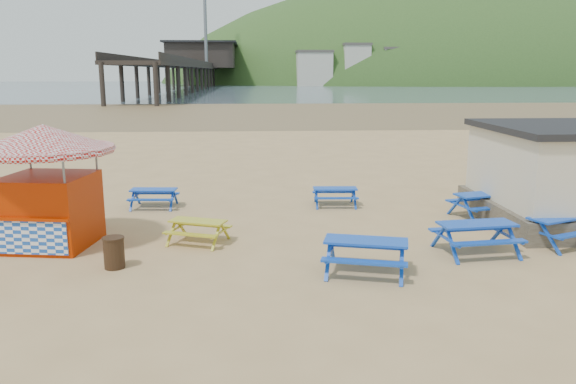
{
  "coord_description": "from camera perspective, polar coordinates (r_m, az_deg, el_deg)",
  "views": [
    {
      "loc": [
        -0.7,
        -16.09,
        4.79
      ],
      "look_at": [
        0.38,
        1.5,
        1.0
      ],
      "focal_mm": 35.0,
      "sensor_mm": 36.0,
      "label": 1
    }
  ],
  "objects": [
    {
      "name": "picnic_table_blue_d",
      "position": [
        13.78,
        7.89,
        -6.49
      ],
      "size": [
        2.33,
        2.05,
        0.83
      ],
      "rotation": [
        0.0,
        0.0,
        -0.26
      ],
      "color": "#002FB7",
      "rests_on": "ground"
    },
    {
      "name": "wet_sand",
      "position": [
        71.26,
        -2.99,
        8.28
      ],
      "size": [
        400.0,
        400.0,
        0.0
      ],
      "primitive_type": "plane",
      "color": "brown",
      "rests_on": "ground"
    },
    {
      "name": "litter_bin",
      "position": [
        14.64,
        -17.26,
        -5.87
      ],
      "size": [
        0.54,
        0.54,
        0.79
      ],
      "color": "#331B11",
      "rests_on": "ground"
    },
    {
      "name": "picnic_table_blue_b",
      "position": [
        20.48,
        4.79,
        -0.48
      ],
      "size": [
        1.64,
        1.35,
        0.66
      ],
      "rotation": [
        0.0,
        0.0,
        -0.05
      ],
      "color": "#002FB7",
      "rests_on": "ground"
    },
    {
      "name": "picnic_table_blue_e",
      "position": [
        15.89,
        18.55,
        -4.46
      ],
      "size": [
        2.19,
        1.85,
        0.85
      ],
      "rotation": [
        0.0,
        0.0,
        0.11
      ],
      "color": "#002FB7",
      "rests_on": "ground"
    },
    {
      "name": "ice_cream_kiosk",
      "position": [
        16.75,
        -23.36,
        2.04
      ],
      "size": [
        4.31,
        4.31,
        3.41
      ],
      "rotation": [
        0.0,
        0.0,
        -0.14
      ],
      "color": "#A62300",
      "rests_on": "ground"
    },
    {
      "name": "picnic_table_blue_f",
      "position": [
        17.64,
        25.85,
        -3.51
      ],
      "size": [
        2.38,
        2.18,
        0.81
      ],
      "rotation": [
        0.0,
        0.0,
        0.39
      ],
      "color": "#002FB7",
      "rests_on": "ground"
    },
    {
      "name": "picnic_table_blue_c",
      "position": [
        19.84,
        19.29,
        -1.3
      ],
      "size": [
        2.3,
        2.02,
        0.83
      ],
      "rotation": [
        0.0,
        0.0,
        0.25
      ],
      "color": "#002FB7",
      "rests_on": "ground"
    },
    {
      "name": "sea",
      "position": [
        186.16,
        -3.37,
        10.65
      ],
      "size": [
        400.0,
        400.0,
        0.0
      ],
      "primitive_type": "plane",
      "color": "#4B5E6B",
      "rests_on": "ground"
    },
    {
      "name": "pier",
      "position": [
        195.09,
        -8.81,
        12.2
      ],
      "size": [
        24.0,
        220.0,
        39.29
      ],
      "color": "black",
      "rests_on": "ground"
    },
    {
      "name": "picnic_table_yellow",
      "position": [
        16.2,
        -9.11,
        -3.99
      ],
      "size": [
        1.93,
        1.74,
        0.67
      ],
      "rotation": [
        0.0,
        0.0,
        -0.35
      ],
      "color": "gold",
      "rests_on": "ground"
    },
    {
      "name": "ground",
      "position": [
        16.81,
        -0.99,
        -4.43
      ],
      "size": [
        400.0,
        400.0,
        0.0
      ],
      "primitive_type": "plane",
      "color": "tan",
      "rests_on": "ground"
    },
    {
      "name": "picnic_table_blue_a",
      "position": [
        20.7,
        -13.46,
        -0.62
      ],
      "size": [
        1.7,
        1.41,
        0.68
      ],
      "rotation": [
        0.0,
        0.0,
        -0.07
      ],
      "color": "#002FB7",
      "rests_on": "ground"
    },
    {
      "name": "headland_town",
      "position": [
        262.39,
        16.89,
        8.42
      ],
      "size": [
        264.0,
        144.0,
        108.0
      ],
      "color": "#2D4C1E",
      "rests_on": "ground"
    }
  ]
}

